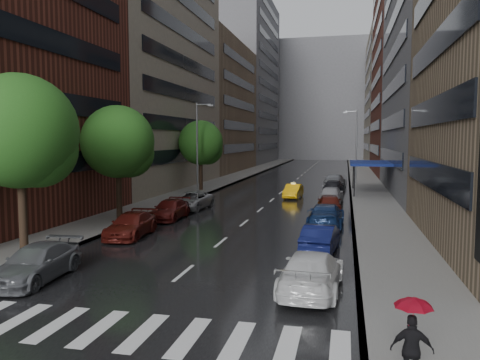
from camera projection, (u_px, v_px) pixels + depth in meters
name	position (u px, v px, depth m)	size (l,w,h in m)	color
ground	(144.00, 306.00, 15.71)	(220.00, 220.00, 0.00)	gray
road	(296.00, 180.00, 64.29)	(14.00, 140.00, 0.01)	black
sidewalk_left	(233.00, 178.00, 66.26)	(4.00, 140.00, 0.15)	gray
sidewalk_right	(364.00, 180.00, 62.31)	(4.00, 140.00, 0.15)	gray
crosswalk	(121.00, 330.00, 13.72)	(13.15, 2.80, 0.01)	silver
buildings_left	(209.00, 74.00, 74.72)	(8.00, 108.00, 38.00)	maroon
buildings_right	(408.00, 72.00, 66.18)	(8.05, 109.10, 36.00)	#937A5B
building_far	(322.00, 101.00, 128.95)	(40.00, 14.00, 32.00)	slate
tree_near	(19.00, 132.00, 22.17)	(5.47, 5.47, 8.71)	#382619
tree_mid	(118.00, 142.00, 31.76)	(4.95, 4.95, 7.89)	#382619
tree_far	(201.00, 143.00, 49.88)	(4.76, 4.76, 7.59)	#382619
taxi	(293.00, 191.00, 44.42)	(1.39, 3.98, 1.31)	#FFB50D
parked_cars_left	(150.00, 217.00, 29.35)	(2.70, 24.19, 1.41)	slate
parked_cars_right	(330.00, 202.00, 36.19)	(2.80, 42.67, 1.59)	white
ped_red_umbrella	(413.00, 333.00, 10.34)	(0.94, 0.82, 2.01)	black
street_lamp_left	(198.00, 146.00, 46.12)	(1.74, 0.22, 9.00)	gray
street_lamp_right	(356.00, 145.00, 57.31)	(1.74, 0.22, 9.00)	gray
awning	(370.00, 163.00, 47.47)	(4.00, 8.00, 3.12)	navy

